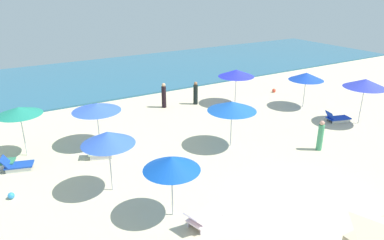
{
  "coord_description": "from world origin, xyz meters",
  "views": [
    {
      "loc": [
        -9.35,
        -7.19,
        7.76
      ],
      "look_at": [
        -0.32,
        7.94,
        0.88
      ],
      "focal_mm": 33.21,
      "sensor_mm": 36.0,
      "label": 1
    }
  ],
  "objects_px": {
    "lounge_chair_3_0": "(204,218)",
    "umbrella_3": "(172,163)",
    "umbrella_1": "(365,83)",
    "umbrella_2": "(19,111)",
    "umbrella_6": "(306,76)",
    "beach_ball_1": "(274,90)",
    "umbrella_8": "(108,138)",
    "beachgoer_0": "(320,136)",
    "umbrella_4": "(232,106)",
    "lounge_chair_2_0": "(16,165)",
    "beachgoer_1": "(196,94)",
    "beach_ball_0": "(11,196)",
    "umbrella_0": "(236,73)",
    "lounge_chair_1_0": "(337,118)",
    "lounge_chair_5_0": "(99,152)",
    "beachgoer_2": "(164,96)",
    "umbrella_5": "(96,107)"
  },
  "relations": [
    {
      "from": "umbrella_5",
      "to": "umbrella_1",
      "type": "bearing_deg",
      "value": -19.67
    },
    {
      "from": "umbrella_8",
      "to": "beachgoer_0",
      "type": "xyz_separation_m",
      "value": [
        9.97,
        -1.73,
        -1.53
      ]
    },
    {
      "from": "umbrella_5",
      "to": "beachgoer_1",
      "type": "xyz_separation_m",
      "value": [
        7.53,
        2.94,
        -1.24
      ]
    },
    {
      "from": "lounge_chair_2_0",
      "to": "lounge_chair_3_0",
      "type": "height_order",
      "value": "lounge_chair_3_0"
    },
    {
      "from": "umbrella_4",
      "to": "lounge_chair_2_0",
      "type": "bearing_deg",
      "value": 163.68
    },
    {
      "from": "umbrella_1",
      "to": "lounge_chair_5_0",
      "type": "relative_size",
      "value": 1.99
    },
    {
      "from": "lounge_chair_3_0",
      "to": "umbrella_3",
      "type": "bearing_deg",
      "value": 18.11
    },
    {
      "from": "beachgoer_0",
      "to": "beach_ball_0",
      "type": "relative_size",
      "value": 6.03
    },
    {
      "from": "lounge_chair_3_0",
      "to": "beach_ball_1",
      "type": "relative_size",
      "value": 5.96
    },
    {
      "from": "beachgoer_0",
      "to": "beachgoer_1",
      "type": "xyz_separation_m",
      "value": [
        -1.57,
        9.14,
        0.0
      ]
    },
    {
      "from": "beachgoer_2",
      "to": "lounge_chair_1_0",
      "type": "bearing_deg",
      "value": 147.33
    },
    {
      "from": "umbrella_2",
      "to": "umbrella_4",
      "type": "distance_m",
      "value": 9.92
    },
    {
      "from": "umbrella_1",
      "to": "beachgoer_2",
      "type": "xyz_separation_m",
      "value": [
        -8.51,
        8.4,
        -1.63
      ]
    },
    {
      "from": "beachgoer_0",
      "to": "umbrella_3",
      "type": "bearing_deg",
      "value": 106.39
    },
    {
      "from": "umbrella_1",
      "to": "beachgoer_0",
      "type": "bearing_deg",
      "value": -165.66
    },
    {
      "from": "umbrella_0",
      "to": "lounge_chair_3_0",
      "type": "xyz_separation_m",
      "value": [
        -8.8,
        -9.82,
        -1.85
      ]
    },
    {
      "from": "umbrella_0",
      "to": "umbrella_8",
      "type": "height_order",
      "value": "umbrella_8"
    },
    {
      "from": "lounge_chair_1_0",
      "to": "lounge_chair_2_0",
      "type": "height_order",
      "value": "lounge_chair_2_0"
    },
    {
      "from": "beachgoer_1",
      "to": "beach_ball_0",
      "type": "height_order",
      "value": "beachgoer_1"
    },
    {
      "from": "umbrella_2",
      "to": "umbrella_8",
      "type": "bearing_deg",
      "value": -63.42
    },
    {
      "from": "umbrella_4",
      "to": "umbrella_8",
      "type": "distance_m",
      "value": 6.58
    },
    {
      "from": "umbrella_0",
      "to": "lounge_chair_3_0",
      "type": "bearing_deg",
      "value": -131.84
    },
    {
      "from": "umbrella_6",
      "to": "umbrella_8",
      "type": "xyz_separation_m",
      "value": [
        -14.26,
        -3.29,
        0.21
      ]
    },
    {
      "from": "umbrella_0",
      "to": "lounge_chair_3_0",
      "type": "distance_m",
      "value": 13.32
    },
    {
      "from": "lounge_chair_3_0",
      "to": "umbrella_5",
      "type": "distance_m",
      "value": 8.42
    },
    {
      "from": "lounge_chair_3_0",
      "to": "beachgoer_0",
      "type": "distance_m",
      "value": 8.25
    },
    {
      "from": "umbrella_4",
      "to": "beach_ball_1",
      "type": "xyz_separation_m",
      "value": [
        8.38,
        5.83,
        -1.97
      ]
    },
    {
      "from": "umbrella_0",
      "to": "umbrella_5",
      "type": "bearing_deg",
      "value": -170.52
    },
    {
      "from": "umbrella_6",
      "to": "beachgoer_1",
      "type": "xyz_separation_m",
      "value": [
        -5.86,
        4.12,
        -1.32
      ]
    },
    {
      "from": "umbrella_1",
      "to": "beachgoer_1",
      "type": "xyz_separation_m",
      "value": [
        -6.37,
        7.91,
        -1.69
      ]
    },
    {
      "from": "lounge_chair_5_0",
      "to": "beach_ball_1",
      "type": "xyz_separation_m",
      "value": [
        14.5,
        3.74,
        -0.13
      ]
    },
    {
      "from": "umbrella_0",
      "to": "beach_ball_1",
      "type": "relative_size",
      "value": 8.59
    },
    {
      "from": "umbrella_1",
      "to": "umbrella_2",
      "type": "xyz_separation_m",
      "value": [
        -17.28,
        5.52,
        -0.17
      ]
    },
    {
      "from": "umbrella_0",
      "to": "umbrella_3",
      "type": "bearing_deg",
      "value": -137.08
    },
    {
      "from": "umbrella_8",
      "to": "beach_ball_1",
      "type": "bearing_deg",
      "value": 24.35
    },
    {
      "from": "umbrella_0",
      "to": "umbrella_1",
      "type": "bearing_deg",
      "value": -58.84
    },
    {
      "from": "beachgoer_1",
      "to": "beach_ball_1",
      "type": "height_order",
      "value": "beachgoer_1"
    },
    {
      "from": "umbrella_5",
      "to": "umbrella_6",
      "type": "bearing_deg",
      "value": -5.01
    },
    {
      "from": "beachgoer_1",
      "to": "beach_ball_1",
      "type": "distance_m",
      "value": 6.56
    },
    {
      "from": "umbrella_0",
      "to": "beachgoer_2",
      "type": "bearing_deg",
      "value": 158.45
    },
    {
      "from": "umbrella_5",
      "to": "beachgoer_0",
      "type": "relative_size",
      "value": 1.57
    },
    {
      "from": "umbrella_2",
      "to": "beach_ball_1",
      "type": "relative_size",
      "value": 8.75
    },
    {
      "from": "beachgoer_0",
      "to": "beach_ball_0",
      "type": "xyz_separation_m",
      "value": [
        -13.51,
        3.11,
        -0.61
      ]
    },
    {
      "from": "umbrella_4",
      "to": "umbrella_8",
      "type": "relative_size",
      "value": 0.96
    },
    {
      "from": "lounge_chair_1_0",
      "to": "lounge_chair_3_0",
      "type": "distance_m",
      "value": 12.6
    },
    {
      "from": "umbrella_6",
      "to": "beach_ball_1",
      "type": "height_order",
      "value": "umbrella_6"
    },
    {
      "from": "umbrella_3",
      "to": "beachgoer_1",
      "type": "xyz_separation_m",
      "value": [
        7.1,
        10.1,
        -1.33
      ]
    },
    {
      "from": "umbrella_6",
      "to": "beachgoer_1",
      "type": "distance_m",
      "value": 7.29
    },
    {
      "from": "lounge_chair_1_0",
      "to": "beachgoer_2",
      "type": "distance_m",
      "value": 10.77
    },
    {
      "from": "lounge_chair_1_0",
      "to": "lounge_chair_3_0",
      "type": "height_order",
      "value": "lounge_chair_3_0"
    }
  ]
}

